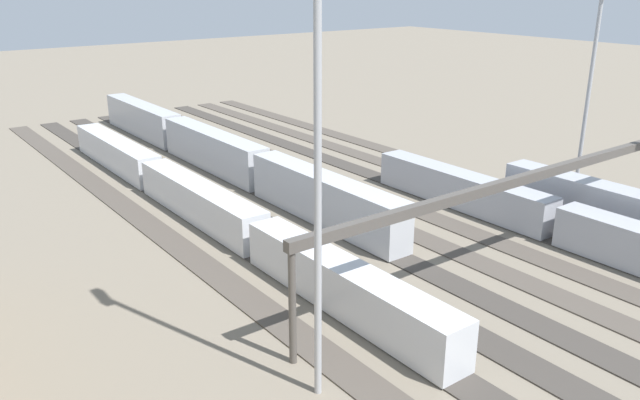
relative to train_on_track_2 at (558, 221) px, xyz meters
name	(u,v)px	position (x,y,z in m)	size (l,w,h in m)	color
ground_plane	(383,222)	(13.82, 10.00, -2.02)	(400.00, 400.00, 0.00)	#756B5B
track_bed_0	(504,186)	(13.82, -10.00, -1.96)	(140.00, 2.80, 0.12)	#4C443D
track_bed_1	(477,194)	(13.82, -5.00, -1.96)	(140.00, 2.80, 0.12)	#4C443D
track_bed_2	(448,202)	(13.82, 0.00, -1.96)	(140.00, 2.80, 0.12)	#3D3833
track_bed_3	(417,211)	(13.82, 5.00, -1.96)	(140.00, 2.80, 0.12)	#4C443D
track_bed_4	(383,221)	(13.82, 10.00, -1.96)	(140.00, 2.80, 0.12)	#4C443D
track_bed_5	(346,232)	(13.82, 15.00, -1.96)	(140.00, 2.80, 0.12)	#3D3833
track_bed_6	(305,244)	(13.82, 20.00, -1.96)	(140.00, 2.80, 0.12)	#3D3833
track_bed_7	(260,257)	(13.82, 25.00, -1.96)	(140.00, 2.80, 0.12)	#3D3833
track_bed_8	(211,271)	(13.82, 30.00, -1.96)	(140.00, 2.80, 0.12)	#4C443D
train_on_track_2	(558,221)	(0.00, 0.00, 0.00)	(47.20, 3.00, 3.80)	#A8AAB2
train_on_track_7	(199,202)	(25.78, 25.00, 0.00)	(71.40, 3.00, 3.80)	silver
train_on_track_5	(214,150)	(41.52, 15.00, 0.60)	(71.40, 3.00, 5.00)	#B7BABF
light_mast_1	(318,62)	(-5.37, 32.72, 18.08)	(2.80, 0.70, 32.33)	#9EA0A5
light_mast_2	(593,59)	(6.00, -12.58, 13.90)	(2.80, 0.70, 24.62)	#9EA0A5
signal_gantry	(514,188)	(-1.77, 10.00, 5.78)	(0.70, 45.00, 8.80)	#4C4742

